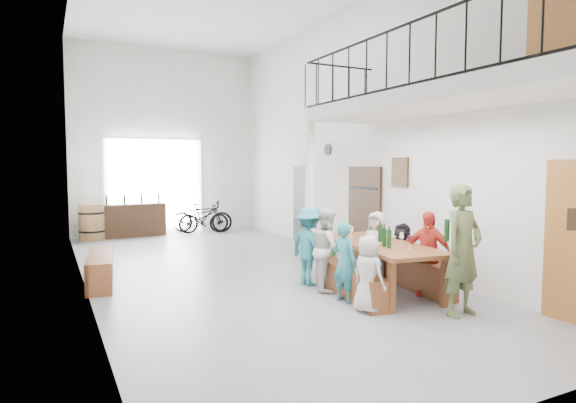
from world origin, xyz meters
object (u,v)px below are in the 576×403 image
serving_counter (134,220)px  side_bench (100,269)px  host_standing (463,250)px  bench_inner (350,282)px  oak_barrel (92,222)px  tasting_table (379,248)px  bicycle_near (202,216)px

serving_counter → side_bench: bearing=-108.9°
host_standing → bench_inner: bearing=112.4°
oak_barrel → host_standing: 10.13m
tasting_table → side_bench: 4.73m
bicycle_near → bench_inner: bearing=-156.2°
bench_inner → side_bench: bearing=149.8°
tasting_table → oak_barrel: oak_barrel is taller
bench_inner → side_bench: (-3.36, 2.60, 0.03)m
bench_inner → side_bench: 4.25m
side_bench → serving_counter: bearing=75.6°
bicycle_near → side_bench: bearing=172.3°
side_bench → bicycle_near: bicycle_near is taller
oak_barrel → bicycle_near: oak_barrel is taller
bench_inner → serving_counter: 8.38m
bench_inner → bicycle_near: (0.07, 8.10, 0.25)m
host_standing → tasting_table: bearing=91.3°
side_bench → host_standing: host_standing is taller
oak_barrel → bicycle_near: size_ratio=0.55×
serving_counter → tasting_table: bearing=-77.1°
serving_counter → host_standing: bearing=-78.3°
tasting_table → oak_barrel: bearing=122.7°
oak_barrel → tasting_table: bearing=-64.9°
bench_inner → oak_barrel: size_ratio=1.97×
oak_barrel → bicycle_near: (3.14, 0.20, -0.02)m
bench_inner → oak_barrel: (-3.07, 7.90, 0.27)m
side_bench → serving_counter: 5.74m
bicycle_near → host_standing: bearing=-151.1°
bench_inner → host_standing: bearing=-52.2°
tasting_table → bicycle_near: (-0.53, 8.04, -0.23)m
serving_counter → host_standing: host_standing is taller
tasting_table → bench_inner: size_ratio=1.35×
bench_inner → bicycle_near: bicycle_near is taller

